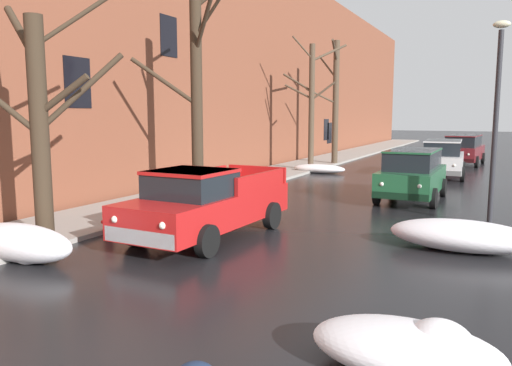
% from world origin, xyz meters
% --- Properties ---
extents(left_sidewalk_slab, '(3.05, 80.00, 0.12)m').
position_xyz_m(left_sidewalk_slab, '(-5.95, 18.00, 0.06)').
color(left_sidewalk_slab, gray).
rests_on(left_sidewalk_slab, ground).
extents(brick_townhouse_facade, '(0.63, 80.00, 11.76)m').
position_xyz_m(brick_townhouse_facade, '(-7.97, 18.00, 5.88)').
color(brick_townhouse_facade, brown).
rests_on(brick_townhouse_facade, ground).
extents(snow_bank_near_corner_left, '(2.83, 1.02, 0.79)m').
position_xyz_m(snow_bank_near_corner_left, '(-4.27, 3.02, 0.39)').
color(snow_bank_near_corner_left, white).
rests_on(snow_bank_near_corner_left, ground).
extents(snow_bank_along_left_kerb, '(3.14, 1.36, 0.70)m').
position_xyz_m(snow_bank_along_left_kerb, '(3.86, 7.99, 0.34)').
color(snow_bank_along_left_kerb, white).
rests_on(snow_bank_along_left_kerb, ground).
extents(snow_bank_mid_block_left, '(3.07, 1.43, 0.58)m').
position_xyz_m(snow_bank_mid_block_left, '(-3.83, 7.73, 0.29)').
color(snow_bank_mid_block_left, white).
rests_on(snow_bank_mid_block_left, ground).
extents(snow_bank_along_right_kerb, '(2.79, 0.95, 0.47)m').
position_xyz_m(snow_bank_along_right_kerb, '(-4.07, 21.13, 0.23)').
color(snow_bank_along_right_kerb, white).
rests_on(snow_bank_along_right_kerb, ground).
extents(snow_bank_far_right_pile, '(2.26, 1.27, 0.68)m').
position_xyz_m(snow_bank_far_right_pile, '(3.79, 1.91, 0.30)').
color(snow_bank_far_right_pile, white).
rests_on(snow_bank_far_right_pile, ground).
extents(bare_tree_at_the_corner, '(2.82, 2.45, 5.93)m').
position_xyz_m(bare_tree_at_the_corner, '(-4.66, 4.05, 2.88)').
color(bare_tree_at_the_corner, '#382B1E').
rests_on(bare_tree_at_the_corner, ground).
extents(bare_tree_second_along_sidewalk, '(3.23, 2.15, 7.70)m').
position_xyz_m(bare_tree_second_along_sidewalk, '(-4.65, 10.35, 3.85)').
color(bare_tree_second_along_sidewalk, '#382B1E').
rests_on(bare_tree_second_along_sidewalk, ground).
extents(bare_tree_mid_block, '(3.02, 3.13, 7.02)m').
position_xyz_m(bare_tree_mid_block, '(-4.67, 21.55, 3.66)').
color(bare_tree_mid_block, '#4C3D2D').
rests_on(bare_tree_mid_block, ground).
extents(bare_tree_far_down_block, '(1.80, 2.67, 7.45)m').
position_xyz_m(bare_tree_far_down_block, '(-4.69, 25.69, 3.90)').
color(bare_tree_far_down_block, '#4C3D2D').
rests_on(bare_tree_far_down_block, ground).
extents(pickup_truck_red_approaching_near_lane, '(2.34, 5.31, 1.76)m').
position_xyz_m(pickup_truck_red_approaching_near_lane, '(-1.90, 6.47, 0.88)').
color(pickup_truck_red_approaching_near_lane, red).
rests_on(pickup_truck_red_approaching_near_lane, ground).
extents(suv_green_parked_kerbside_close, '(2.05, 4.48, 1.82)m').
position_xyz_m(suv_green_parked_kerbside_close, '(1.76, 14.49, 0.99)').
color(suv_green_parked_kerbside_close, '#1E5633').
rests_on(suv_green_parked_kerbside_close, ground).
extents(suv_white_parked_kerbside_mid, '(2.26, 4.88, 1.82)m').
position_xyz_m(suv_white_parked_kerbside_mid, '(1.97, 22.12, 0.99)').
color(suv_white_parked_kerbside_mid, silver).
rests_on(suv_white_parked_kerbside_mid, ground).
extents(suv_maroon_parked_far_down_block, '(2.39, 4.94, 1.82)m').
position_xyz_m(suv_maroon_parked_far_down_block, '(2.40, 29.28, 0.99)').
color(suv_maroon_parked_far_down_block, maroon).
rests_on(suv_maroon_parked_far_down_block, ground).
extents(fire_hydrant, '(0.42, 0.22, 0.71)m').
position_xyz_m(fire_hydrant, '(-4.33, 5.66, 0.36)').
color(fire_hydrant, '#B21E19').
rests_on(fire_hydrant, ground).
extents(street_lamp_post, '(0.44, 0.24, 5.51)m').
position_xyz_m(street_lamp_post, '(4.39, 11.22, 3.11)').
color(street_lamp_post, '#28282D').
rests_on(street_lamp_post, ground).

